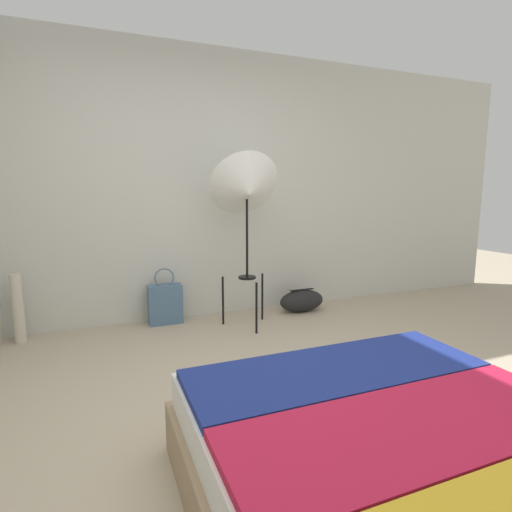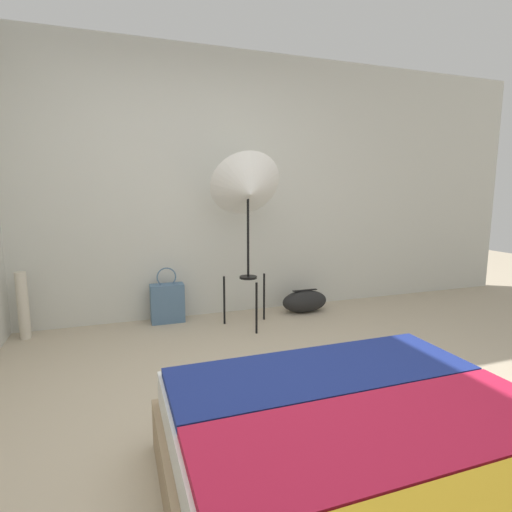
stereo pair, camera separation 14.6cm
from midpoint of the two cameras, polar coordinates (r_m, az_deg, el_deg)
name	(u,v)px [view 2 (the right image)]	position (r m, az deg, el deg)	size (l,w,h in m)	color
ground_plane	(261,441)	(2.21, 2.87, -24.89)	(14.00, 14.00, 0.00)	tan
wall_back	(183,186)	(3.97, -9.29, 9.90)	(8.00, 0.05, 2.60)	beige
photo_umbrella	(248,191)	(3.60, 0.01, 9.31)	(0.65, 0.50, 1.59)	black
tote_bag	(167,303)	(3.92, -11.50, -6.55)	(0.31, 0.15, 0.53)	slate
duffel_bag	(305,301)	(4.21, 7.96, -6.43)	(0.49, 0.23, 0.24)	black
paper_roll	(23,306)	(3.89, -29.41, -6.19)	(0.09, 0.09, 0.58)	beige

